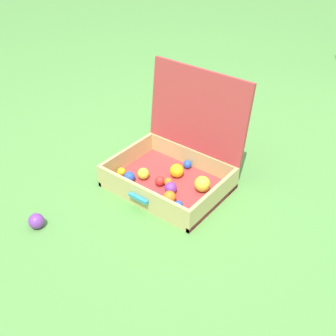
{
  "coord_description": "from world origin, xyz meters",
  "views": [
    {
      "loc": [
        1.03,
        -1.42,
        1.31
      ],
      "look_at": [
        -0.01,
        -0.08,
        0.12
      ],
      "focal_mm": 44.24,
      "sensor_mm": 36.0,
      "label": 1
    }
  ],
  "objects": [
    {
      "name": "ground_plane",
      "position": [
        0.0,
        0.0,
        0.0
      ],
      "size": [
        16.0,
        16.0,
        0.0
      ],
      "primitive_type": "plane",
      "color": "#569342"
    },
    {
      "name": "open_suitcase",
      "position": [
        -0.01,
        -0.02,
        0.12
      ],
      "size": [
        0.58,
        0.52,
        0.56
      ],
      "color": "#B23838",
      "rests_on": "ground"
    },
    {
      "name": "stray_ball_on_grass",
      "position": [
        -0.3,
        -0.68,
        0.04
      ],
      "size": [
        0.07,
        0.07,
        0.07
      ],
      "primitive_type": "sphere",
      "color": "purple",
      "rests_on": "ground"
    }
  ]
}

